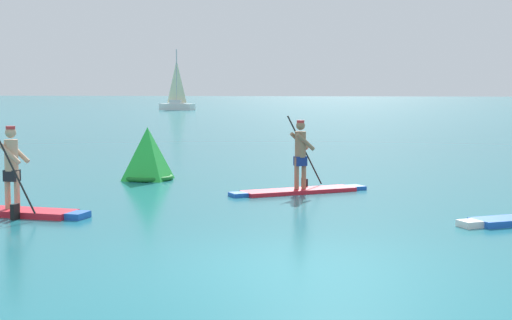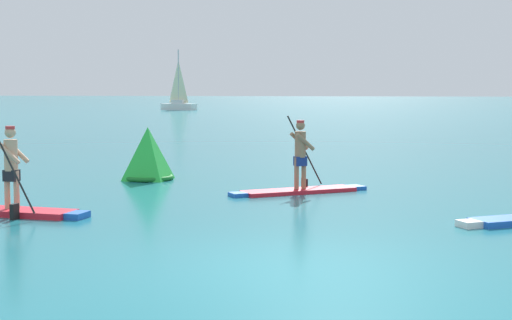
% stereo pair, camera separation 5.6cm
% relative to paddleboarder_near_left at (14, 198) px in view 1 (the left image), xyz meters
% --- Properties ---
extents(ground, '(440.00, 440.00, 0.00)m').
position_rel_paddleboarder_near_left_xyz_m(ground, '(5.78, -3.40, -0.33)').
color(ground, '#1E727F').
extents(paddleboarder_near_left, '(3.11, 1.08, 1.76)m').
position_rel_paddleboarder_near_left_xyz_m(paddleboarder_near_left, '(0.00, 0.00, 0.00)').
color(paddleboarder_near_left, red).
rests_on(paddleboarder_near_left, ground).
extents(paddleboarder_mid_center, '(3.09, 2.32, 1.85)m').
position_rel_paddleboarder_near_left_xyz_m(paddleboarder_mid_center, '(5.07, 4.19, 0.02)').
color(paddleboarder_mid_center, red).
rests_on(paddleboarder_mid_center, ground).
extents(race_marker_buoy, '(1.59, 1.59, 1.41)m').
position_rel_paddleboarder_near_left_xyz_m(race_marker_buoy, '(0.74, 6.06, 0.30)').
color(race_marker_buoy, green).
rests_on(race_marker_buoy, ground).
extents(sailboat_left_horizon, '(4.41, 2.65, 6.72)m').
position_rel_paddleboarder_near_left_xyz_m(sailboat_left_horizon, '(-16.52, 70.00, 0.60)').
color(sailboat_left_horizon, white).
rests_on(sailboat_left_horizon, ground).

